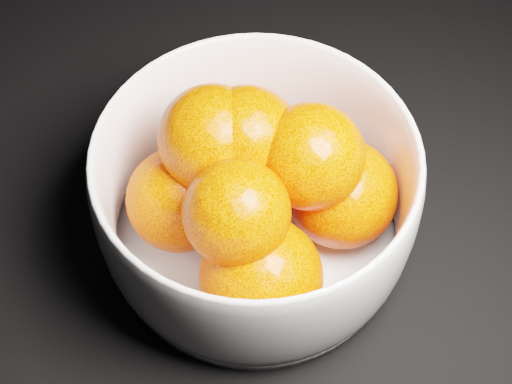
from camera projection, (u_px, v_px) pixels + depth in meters
bowl at (256, 196)px, 0.50m from camera, size 0.23×0.23×0.11m
orange_pile at (257, 185)px, 0.49m from camera, size 0.18×0.19×0.12m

